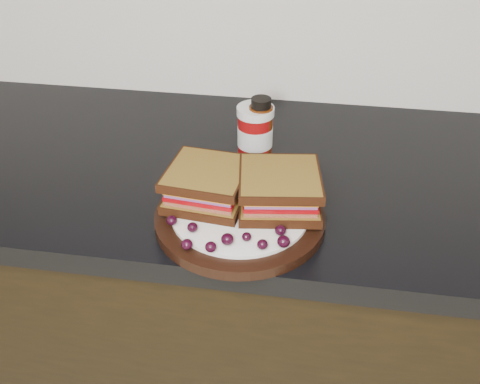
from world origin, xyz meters
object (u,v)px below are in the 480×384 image
object	(u,v)px
plate	(240,217)
sandwich_left	(207,184)
oil_bottle	(260,129)
condiment_jar	(255,132)

from	to	relation	value
plate	sandwich_left	bearing A→B (deg)	158.22
plate	oil_bottle	xyz separation A→B (m)	(0.01, 0.21, 0.05)
plate	oil_bottle	bearing A→B (deg)	88.27
plate	sandwich_left	distance (m)	0.08
sandwich_left	plate	bearing A→B (deg)	-15.99
plate	condiment_jar	bearing A→B (deg)	91.15
plate	condiment_jar	world-z (taller)	condiment_jar
condiment_jar	oil_bottle	bearing A→B (deg)	-19.07
oil_bottle	plate	bearing A→B (deg)	-91.73
plate	sandwich_left	size ratio (longest dim) A/B	2.19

